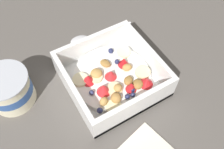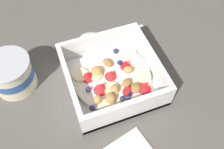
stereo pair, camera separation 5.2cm
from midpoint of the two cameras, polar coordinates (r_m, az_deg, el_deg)
ground_plane at (r=0.55m, az=0.96°, el=-1.37°), size 2.40×2.40×0.00m
fruit_bowl at (r=0.53m, az=2.89°, el=-0.96°), size 0.19×0.19×0.06m
spoon at (r=0.64m, az=-0.77°, el=9.50°), size 0.04×0.17×0.01m
yogurt_cup at (r=0.55m, az=-20.16°, el=-0.08°), size 0.10×0.10×0.08m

